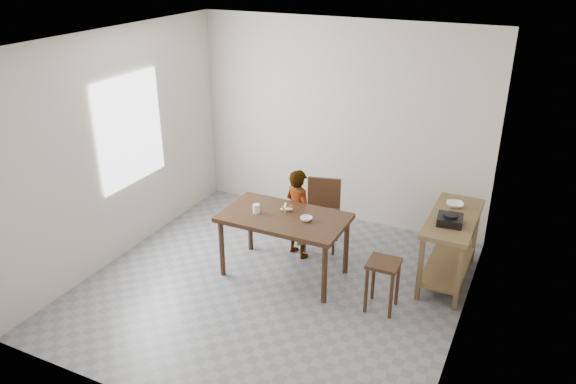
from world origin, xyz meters
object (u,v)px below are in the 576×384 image
at_px(dining_table, 284,245).
at_px(prep_counter, 449,248).
at_px(stool, 382,285).
at_px(dining_chair, 321,216).
at_px(child, 298,213).

distance_m(dining_table, prep_counter, 1.86).
bearing_deg(dining_table, stool, -7.81).
bearing_deg(dining_chair, prep_counter, -16.96).
bearing_deg(child, dining_chair, -96.66).
relative_size(child, dining_chair, 1.30).
relative_size(child, stool, 1.99).
height_order(prep_counter, child, child).
bearing_deg(stool, dining_table, 172.19).
distance_m(child, stool, 1.44).
bearing_deg(prep_counter, dining_table, -157.85).
distance_m(child, dining_chair, 0.37).
xyz_separation_m(prep_counter, stool, (-0.51, -0.87, -0.12)).
bearing_deg(child, prep_counter, -148.97).
distance_m(prep_counter, dining_chair, 1.59).
relative_size(prep_counter, child, 1.07).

